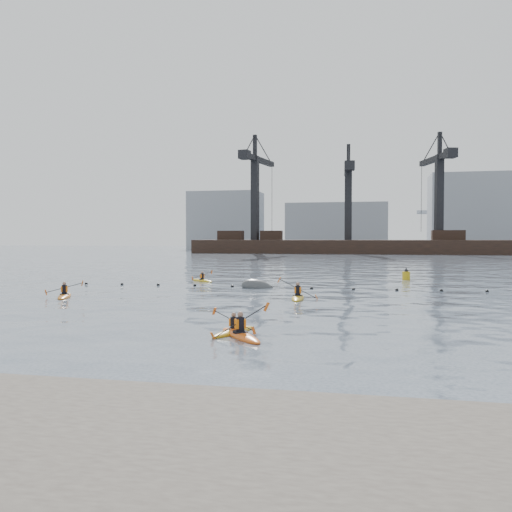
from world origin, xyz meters
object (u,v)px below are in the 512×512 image
Objects in this scene: kayaker_3 at (298,297)px; kayaker_5 at (202,280)px; kayaker_1 at (234,331)px; mooring_buoy at (257,288)px; nav_buoy at (406,276)px; kayaker_0 at (240,334)px; kayaker_2 at (64,295)px.

kayaker_3 is 14.88m from kayaker_5.
kayaker_1 reaches higher than mooring_buoy.
kayaker_3 is at bearing -114.09° from nav_buoy.
kayaker_1 is at bearing 85.76° from kayaker_0.
kayaker_1 is at bearing -106.04° from nav_buoy.
kayaker_0 is at bearing -104.86° from nav_buoy.
mooring_buoy is 2.00× the size of nav_buoy.
kayaker_3 is (14.41, 2.15, 0.01)m from kayaker_2.
kayaker_1 is at bearing -118.98° from kayaker_5.
nav_buoy reaches higher than mooring_buoy.
nav_buoy is (17.07, 5.23, 0.28)m from kayaker_5.
mooring_buoy is at bearing 15.08° from kayaker_2.
mooring_buoy is at bearing -138.10° from nav_buoy.
kayaker_2 reaches higher than kayaker_5.
kayaker_1 is 16.89m from kayaker_2.
kayaker_2 is (-13.52, 10.12, 0.02)m from kayaker_1.
mooring_buoy is at bearing -89.30° from kayaker_5.
nav_buoy reaches higher than kayaker_5.
kayaker_1 is 1.19× the size of mooring_buoy.
nav_buoy is at bearing -32.40° from kayaker_5.
kayaker_1 is at bearing -60.89° from kayaker_2.
kayaker_2 reaches higher than mooring_buoy.
mooring_buoy is 15.12m from nav_buoy.
mooring_buoy is (-3.42, 19.43, -0.10)m from kayaker_0.
kayaker_0 is 1.18× the size of kayaker_5.
kayaker_0 is 13.01m from kayaker_3.
kayaker_2 is 14.25m from kayaker_5.
kayaker_0 reaches higher than mooring_buoy.
nav_buoy reaches higher than kayaker_1.
kayaker_1 is 12.31m from kayaker_3.
kayaker_5 is 2.18× the size of nav_buoy.
kayaker_3 reaches higher than kayaker_5.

